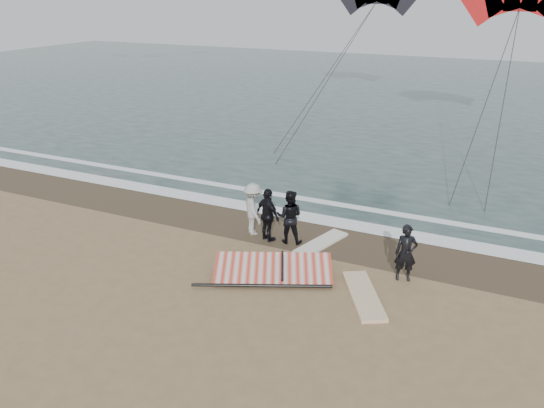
{
  "coord_description": "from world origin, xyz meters",
  "views": [
    {
      "loc": [
        5.59,
        -11.27,
        7.98
      ],
      "look_at": [
        -0.98,
        3.0,
        1.6
      ],
      "focal_mm": 35.0,
      "sensor_mm": 36.0,
      "label": 1
    }
  ],
  "objects_px": {
    "man_main": "(406,253)",
    "sail_rig": "(273,268)",
    "board_cream": "(321,243)",
    "board_white": "(364,295)"
  },
  "relations": [
    {
      "from": "sail_rig",
      "to": "board_white",
      "type": "bearing_deg",
      "value": -2.16
    },
    {
      "from": "sail_rig",
      "to": "board_cream",
      "type": "bearing_deg",
      "value": 75.86
    },
    {
      "from": "man_main",
      "to": "sail_rig",
      "type": "xyz_separation_m",
      "value": [
        -3.63,
        -1.34,
        -0.68
      ]
    },
    {
      "from": "man_main",
      "to": "sail_rig",
      "type": "distance_m",
      "value": 3.93
    },
    {
      "from": "man_main",
      "to": "board_cream",
      "type": "height_order",
      "value": "man_main"
    },
    {
      "from": "sail_rig",
      "to": "man_main",
      "type": "bearing_deg",
      "value": 20.23
    },
    {
      "from": "board_white",
      "to": "sail_rig",
      "type": "distance_m",
      "value": 2.84
    },
    {
      "from": "board_cream",
      "to": "sail_rig",
      "type": "height_order",
      "value": "sail_rig"
    },
    {
      "from": "board_cream",
      "to": "man_main",
      "type": "bearing_deg",
      "value": -4.18
    },
    {
      "from": "board_white",
      "to": "board_cream",
      "type": "relative_size",
      "value": 1.12
    }
  ]
}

